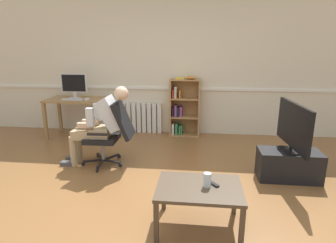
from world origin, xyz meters
TOP-DOWN VIEW (x-y plane):
  - ground_plane at (0.00, 0.00)m, footprint 18.00×18.00m
  - back_wall at (0.00, 2.65)m, footprint 12.00×0.13m
  - computer_desk at (-1.80, 2.15)m, footprint 1.11×0.66m
  - imac_monitor at (-1.85, 2.23)m, footprint 0.51×0.14m
  - keyboard at (-1.81, 2.01)m, footprint 0.41×0.12m
  - computer_mouse at (-1.52, 2.03)m, footprint 0.06×0.10m
  - bookshelf at (0.27, 2.44)m, footprint 0.59×0.29m
  - radiator at (-0.59, 2.54)m, footprint 0.83×0.08m
  - office_chair at (-0.69, 0.85)m, footprint 0.78×0.61m
  - person_seated at (-0.85, 0.85)m, footprint 1.05×0.40m
  - tv_stand at (1.80, 0.64)m, footprint 0.80×0.38m
  - tv_screen at (1.81, 0.64)m, footprint 0.22×1.00m
  - coffee_table at (0.61, -0.54)m, footprint 0.82×0.60m
  - drinking_glass at (0.68, -0.53)m, footprint 0.07×0.07m
  - spare_remote at (0.74, -0.48)m, footprint 0.12×0.14m

SIDE VIEW (x-z plane):
  - ground_plane at x=0.00m, z-range 0.00..0.00m
  - tv_stand at x=1.80m, z-range 0.00..0.40m
  - radiator at x=-0.59m, z-range 0.00..0.62m
  - coffee_table at x=0.61m, z-range 0.17..0.61m
  - spare_remote at x=0.74m, z-range 0.44..0.46m
  - drinking_glass at x=0.68m, z-range 0.44..0.58m
  - office_chair at x=-0.69m, z-range 0.04..1.01m
  - bookshelf at x=0.27m, z-range -0.04..1.14m
  - computer_desk at x=-1.80m, z-range 0.26..1.02m
  - person_seated at x=-0.85m, z-range 0.05..1.24m
  - tv_screen at x=1.81m, z-range 0.42..1.06m
  - keyboard at x=-1.81m, z-range 0.76..0.78m
  - computer_mouse at x=-1.52m, z-range 0.76..0.79m
  - imac_monitor at x=-1.85m, z-range 0.79..1.26m
  - back_wall at x=0.00m, z-range 0.00..2.70m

